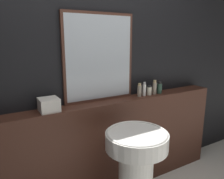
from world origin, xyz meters
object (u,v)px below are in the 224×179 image
conditioner_bottle (144,89)px  lotion_bottle (149,91)px  towel_stack (49,105)px  body_wash_bottle (154,88)px  shampoo_bottle (139,90)px  mirror (99,58)px  pedestal_sink (136,168)px  hand_soap_bottle (159,88)px

conditioner_bottle → lotion_bottle: (0.07, 0.00, -0.02)m
towel_stack → conditioner_bottle: bearing=0.0°
towel_stack → body_wash_bottle: body_wash_bottle is taller
shampoo_bottle → mirror: bearing=169.2°
pedestal_sink → body_wash_bottle: bearing=39.5°
hand_soap_bottle → towel_stack: bearing=-180.0°
conditioner_bottle → mirror: bearing=170.6°
towel_stack → body_wash_bottle: 1.16m
lotion_bottle → towel_stack: bearing=-180.0°
body_wash_bottle → pedestal_sink: bearing=-140.5°
shampoo_bottle → lotion_bottle: bearing=0.0°
mirror → lotion_bottle: 0.68m
mirror → shampoo_bottle: 0.56m
pedestal_sink → shampoo_bottle: size_ratio=5.99×
conditioner_bottle → hand_soap_bottle: 0.22m
lotion_bottle → hand_soap_bottle: size_ratio=0.80×
towel_stack → conditioner_bottle: (1.02, 0.00, 0.01)m
lotion_bottle → hand_soap_bottle: hand_soap_bottle is taller
conditioner_bottle → hand_soap_bottle: conditioner_bottle is taller
towel_stack → conditioner_bottle: size_ratio=1.10×
pedestal_sink → lotion_bottle: size_ratio=8.14×
mirror → towel_stack: 0.64m
conditioner_bottle → body_wash_bottle: bearing=-0.0°
towel_stack → conditioner_bottle: conditioner_bottle is taller
towel_stack → hand_soap_bottle: 1.23m
lotion_bottle → mirror: bearing=171.7°
pedestal_sink → conditioner_bottle: conditioner_bottle is taller
mirror → lotion_bottle: bearing=-8.3°
body_wash_bottle → hand_soap_bottle: (0.07, 0.00, -0.01)m
mirror → conditioner_bottle: bearing=-9.4°
towel_stack → hand_soap_bottle: hand_soap_bottle is taller
pedestal_sink → towel_stack: 0.90m
lotion_bottle → conditioner_bottle: bearing=-180.0°
hand_soap_bottle → body_wash_bottle: bearing=-180.0°
hand_soap_bottle → mirror: bearing=173.4°
mirror → hand_soap_bottle: size_ratio=6.32×
mirror → body_wash_bottle: (0.63, -0.08, -0.35)m
conditioner_bottle → lotion_bottle: 0.07m
lotion_bottle → hand_soap_bottle: (0.15, 0.00, 0.01)m
towel_stack → mirror: bearing=8.8°
hand_soap_bottle → lotion_bottle: bearing=180.0°
body_wash_bottle → hand_soap_bottle: bearing=0.0°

